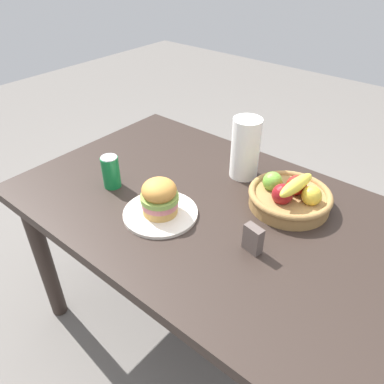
{
  "coord_description": "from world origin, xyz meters",
  "views": [
    {
      "loc": [
        0.64,
        -0.85,
        1.55
      ],
      "look_at": [
        -0.03,
        -0.05,
        0.81
      ],
      "focal_mm": 34.79,
      "sensor_mm": 36.0,
      "label": 1
    }
  ],
  "objects_px": {
    "sandwich": "(159,197)",
    "paper_towel_roll": "(245,148)",
    "plate": "(160,213)",
    "napkin_holder": "(253,239)",
    "fruit_basket": "(290,196)",
    "soda_can": "(111,172)"
  },
  "relations": [
    {
      "from": "plate",
      "to": "paper_towel_roll",
      "type": "bearing_deg",
      "value": 78.79
    },
    {
      "from": "sandwich",
      "to": "fruit_basket",
      "type": "bearing_deg",
      "value": 45.87
    },
    {
      "from": "sandwich",
      "to": "paper_towel_roll",
      "type": "distance_m",
      "value": 0.4
    },
    {
      "from": "fruit_basket",
      "to": "napkin_holder",
      "type": "height_order",
      "value": "fruit_basket"
    },
    {
      "from": "fruit_basket",
      "to": "sandwich",
      "type": "bearing_deg",
      "value": -134.13
    },
    {
      "from": "fruit_basket",
      "to": "paper_towel_roll",
      "type": "relative_size",
      "value": 1.21
    },
    {
      "from": "paper_towel_roll",
      "to": "napkin_holder",
      "type": "xyz_separation_m",
      "value": [
        0.26,
        -0.34,
        -0.07
      ]
    },
    {
      "from": "sandwich",
      "to": "napkin_holder",
      "type": "height_order",
      "value": "sandwich"
    },
    {
      "from": "sandwich",
      "to": "napkin_holder",
      "type": "relative_size",
      "value": 1.43
    },
    {
      "from": "plate",
      "to": "fruit_basket",
      "type": "bearing_deg",
      "value": 45.87
    },
    {
      "from": "napkin_holder",
      "to": "soda_can",
      "type": "bearing_deg",
      "value": -164.92
    },
    {
      "from": "fruit_basket",
      "to": "napkin_holder",
      "type": "distance_m",
      "value": 0.27
    },
    {
      "from": "fruit_basket",
      "to": "paper_towel_roll",
      "type": "height_order",
      "value": "paper_towel_roll"
    },
    {
      "from": "fruit_basket",
      "to": "plate",
      "type": "bearing_deg",
      "value": -134.13
    },
    {
      "from": "soda_can",
      "to": "napkin_holder",
      "type": "height_order",
      "value": "soda_can"
    },
    {
      "from": "fruit_basket",
      "to": "paper_towel_roll",
      "type": "distance_m",
      "value": 0.26
    },
    {
      "from": "soda_can",
      "to": "napkin_holder",
      "type": "distance_m",
      "value": 0.6
    },
    {
      "from": "paper_towel_roll",
      "to": "plate",
      "type": "bearing_deg",
      "value": -101.21
    },
    {
      "from": "soda_can",
      "to": "paper_towel_roll",
      "type": "relative_size",
      "value": 0.53
    },
    {
      "from": "plate",
      "to": "fruit_basket",
      "type": "distance_m",
      "value": 0.45
    },
    {
      "from": "plate",
      "to": "sandwich",
      "type": "xyz_separation_m",
      "value": [
        0.0,
        0.0,
        0.07
      ]
    },
    {
      "from": "fruit_basket",
      "to": "napkin_holder",
      "type": "xyz_separation_m",
      "value": [
        0.02,
        -0.27,
        0.0
      ]
    }
  ]
}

